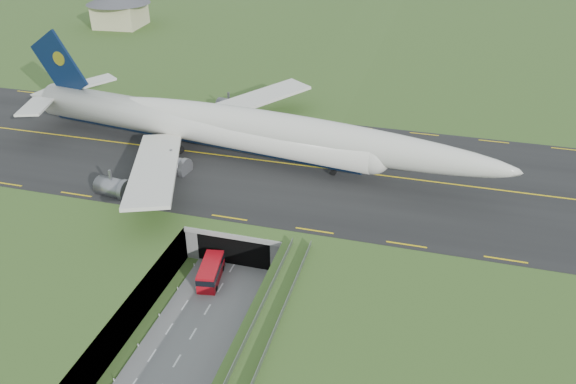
% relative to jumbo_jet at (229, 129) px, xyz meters
% --- Properties ---
extents(ground, '(900.00, 900.00, 0.00)m').
position_rel_jumbo_jet_xyz_m(ground, '(9.93, -33.60, -11.77)').
color(ground, '#3D5A24').
rests_on(ground, ground).
extents(airfield_deck, '(800.00, 800.00, 6.00)m').
position_rel_jumbo_jet_xyz_m(airfield_deck, '(9.93, -33.60, -8.77)').
color(airfield_deck, gray).
rests_on(airfield_deck, ground).
extents(trench_road, '(12.00, 75.00, 0.20)m').
position_rel_jumbo_jet_xyz_m(trench_road, '(9.93, -41.10, -11.67)').
color(trench_road, slate).
rests_on(trench_road, ground).
extents(taxiway, '(800.00, 44.00, 0.18)m').
position_rel_jumbo_jet_xyz_m(taxiway, '(9.93, -0.60, -5.68)').
color(taxiway, black).
rests_on(taxiway, airfield_deck).
extents(tunnel_portal, '(17.00, 22.30, 6.00)m').
position_rel_jumbo_jet_xyz_m(tunnel_portal, '(9.93, -16.89, -8.44)').
color(tunnel_portal, gray).
rests_on(tunnel_portal, ground).
extents(jumbo_jet, '(102.59, 64.08, 21.39)m').
position_rel_jumbo_jet_xyz_m(jumbo_jet, '(0.00, 0.00, 0.00)').
color(jumbo_jet, silver).
rests_on(jumbo_jet, ground).
extents(shuttle_tram, '(3.98, 7.77, 3.03)m').
position_rel_jumbo_jet_xyz_m(shuttle_tram, '(7.88, -30.12, -10.10)').
color(shuttle_tram, '#B50C16').
rests_on(shuttle_tram, ground).
extents(service_building, '(24.00, 24.00, 12.17)m').
position_rel_jumbo_jet_xyz_m(service_building, '(-75.18, 89.27, 1.44)').
color(service_building, '#C6BF8F').
rests_on(service_building, ground).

